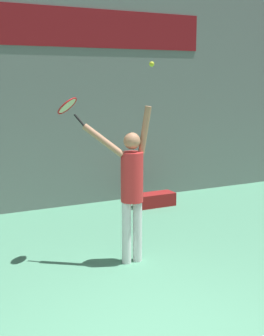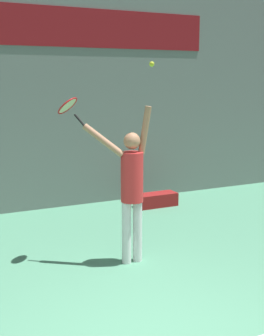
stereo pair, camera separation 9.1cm
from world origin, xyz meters
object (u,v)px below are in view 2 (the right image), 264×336
Objects in this scene: tennis_ball at (152,64)px; water_bottle at (138,204)px; equipment_bag at (157,200)px; tennis_player at (131,184)px; tennis_racket at (68,107)px.

tennis_ball reaches higher than water_bottle.
water_bottle is 0.30× the size of equipment_bag.
tennis_player is 2.65× the size of equipment_bag.
tennis_player reaches higher than equipment_bag.
tennis_player is 2.92m from water_bottle.
tennis_ball is at bearing -17.45° from tennis_player.
equipment_bag is at bearing 38.19° from tennis_racket.
tennis_player is 31.62× the size of tennis_ball.
equipment_bag reaches higher than water_bottle.
tennis_player is 1.36m from tennis_racket.
equipment_bag is (1.76, 2.45, -1.00)m from tennis_player.
water_bottle is (1.32, 2.40, -1.02)m from tennis_player.
tennis_ball reaches higher than tennis_player.
equipment_bag is (1.50, 2.53, -2.62)m from tennis_ball.
water_bottle is 0.45m from equipment_bag.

